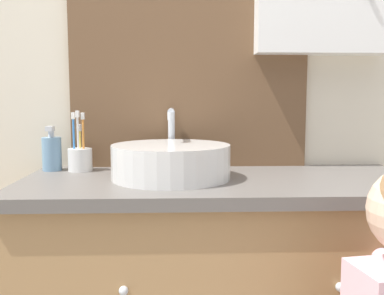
# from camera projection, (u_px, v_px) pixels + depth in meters

# --- Properties ---
(wall_back) EXTENTS (3.20, 0.18, 2.50)m
(wall_back) POSITION_uv_depth(u_px,v_px,m) (220.00, 41.00, 1.52)
(wall_back) COLOR beige
(wall_back) RESTS_ON ground_plane
(sink_basin) EXTENTS (0.36, 0.41, 0.21)m
(sink_basin) POSITION_uv_depth(u_px,v_px,m) (171.00, 160.00, 1.29)
(sink_basin) COLOR silver
(sink_basin) RESTS_ON vanity_counter
(toothbrush_holder) EXTENTS (0.08, 0.08, 0.20)m
(toothbrush_holder) POSITION_uv_depth(u_px,v_px,m) (80.00, 157.00, 1.42)
(toothbrush_holder) COLOR silver
(toothbrush_holder) RESTS_ON vanity_counter
(soap_dispenser) EXTENTS (0.06, 0.06, 0.15)m
(soap_dispenser) POSITION_uv_depth(u_px,v_px,m) (52.00, 153.00, 1.43)
(soap_dispenser) COLOR #6B93B2
(soap_dispenser) RESTS_ON vanity_counter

